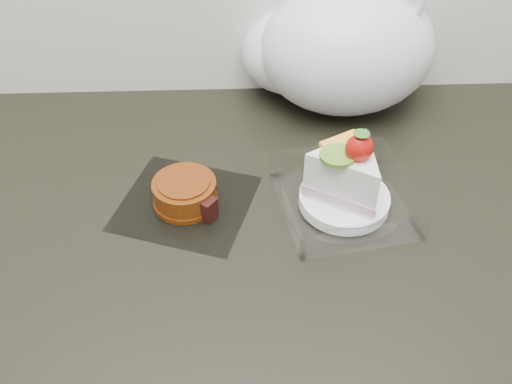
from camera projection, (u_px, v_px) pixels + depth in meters
counter at (238, 375)px, 1.10m from camera, size 2.04×0.64×0.90m
cake_tray at (346, 187)px, 0.78m from camera, size 0.20×0.20×0.14m
mooncake_wrap at (186, 195)px, 0.79m from camera, size 0.22×0.21×0.04m
plastic_bag at (335, 49)px, 0.92m from camera, size 0.34×0.27×0.26m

